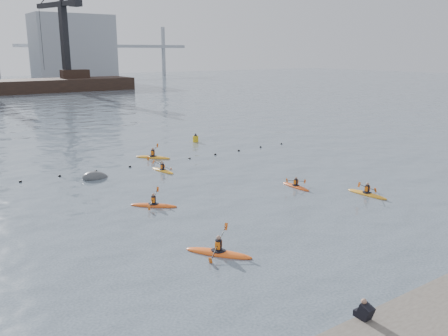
{
  "coord_description": "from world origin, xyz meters",
  "views": [
    {
      "loc": [
        -18.4,
        -15.36,
        9.85
      ],
      "look_at": [
        -1.94,
        8.11,
        2.8
      ],
      "focal_mm": 38.0,
      "sensor_mm": 36.0,
      "label": 1
    }
  ],
  "objects_px": {
    "kayaker_1": "(367,194)",
    "kayaker_5": "(153,157)",
    "kayaker_2": "(154,205)",
    "kayaker_4": "(296,186)",
    "mooring_buoy": "(96,178)",
    "nav_buoy": "(196,139)",
    "kayaker_0": "(219,252)",
    "kayaker_3": "(163,170)"
  },
  "relations": [
    {
      "from": "kayaker_2",
      "to": "kayaker_3",
      "type": "height_order",
      "value": "kayaker_3"
    },
    {
      "from": "kayaker_5",
      "to": "kayaker_0",
      "type": "bearing_deg",
      "value": -147.99
    },
    {
      "from": "kayaker_0",
      "to": "kayaker_2",
      "type": "bearing_deg",
      "value": 49.34
    },
    {
      "from": "mooring_buoy",
      "to": "nav_buoy",
      "type": "relative_size",
      "value": 1.9
    },
    {
      "from": "kayaker_3",
      "to": "kayaker_1",
      "type": "bearing_deg",
      "value": -68.01
    },
    {
      "from": "kayaker_5",
      "to": "nav_buoy",
      "type": "distance_m",
      "value": 8.99
    },
    {
      "from": "kayaker_4",
      "to": "nav_buoy",
      "type": "relative_size",
      "value": 2.45
    },
    {
      "from": "kayaker_4",
      "to": "kayaker_3",
      "type": "bearing_deg",
      "value": -58.88
    },
    {
      "from": "mooring_buoy",
      "to": "nav_buoy",
      "type": "bearing_deg",
      "value": 30.49
    },
    {
      "from": "kayaker_3",
      "to": "mooring_buoy",
      "type": "height_order",
      "value": "kayaker_3"
    },
    {
      "from": "kayaker_3",
      "to": "kayaker_2",
      "type": "bearing_deg",
      "value": -130.38
    },
    {
      "from": "kayaker_5",
      "to": "kayaker_4",
      "type": "bearing_deg",
      "value": -113.91
    },
    {
      "from": "kayaker_0",
      "to": "kayaker_5",
      "type": "height_order",
      "value": "kayaker_0"
    },
    {
      "from": "kayaker_3",
      "to": "kayaker_4",
      "type": "bearing_deg",
      "value": -68.74
    },
    {
      "from": "kayaker_3",
      "to": "kayaker_5",
      "type": "bearing_deg",
      "value": 63.06
    },
    {
      "from": "kayaker_2",
      "to": "nav_buoy",
      "type": "xyz_separation_m",
      "value": [
        14.23,
        17.8,
        0.26
      ]
    },
    {
      "from": "kayaker_5",
      "to": "nav_buoy",
      "type": "bearing_deg",
      "value": -7.94
    },
    {
      "from": "kayaker_2",
      "to": "nav_buoy",
      "type": "height_order",
      "value": "kayaker_2"
    },
    {
      "from": "kayaker_1",
      "to": "mooring_buoy",
      "type": "relative_size",
      "value": 1.46
    },
    {
      "from": "nav_buoy",
      "to": "kayaker_3",
      "type": "bearing_deg",
      "value": -133.62
    },
    {
      "from": "kayaker_2",
      "to": "kayaker_3",
      "type": "xyz_separation_m",
      "value": [
        4.9,
        8.01,
        -0.01
      ]
    },
    {
      "from": "kayaker_1",
      "to": "kayaker_2",
      "type": "relative_size",
      "value": 1.19
    },
    {
      "from": "kayaker_4",
      "to": "kayaker_1",
      "type": "bearing_deg",
      "value": 123.52
    },
    {
      "from": "kayaker_2",
      "to": "kayaker_5",
      "type": "relative_size",
      "value": 0.85
    },
    {
      "from": "nav_buoy",
      "to": "kayaker_4",
      "type": "bearing_deg",
      "value": -99.93
    },
    {
      "from": "kayaker_4",
      "to": "mooring_buoy",
      "type": "xyz_separation_m",
      "value": [
        -11.32,
        11.14,
        -0.09
      ]
    },
    {
      "from": "kayaker_3",
      "to": "kayaker_0",
      "type": "bearing_deg",
      "value": -117.76
    },
    {
      "from": "nav_buoy",
      "to": "mooring_buoy",
      "type": "bearing_deg",
      "value": -149.51
    },
    {
      "from": "mooring_buoy",
      "to": "kayaker_1",
      "type": "bearing_deg",
      "value": -47.68
    },
    {
      "from": "kayaker_1",
      "to": "kayaker_2",
      "type": "xyz_separation_m",
      "value": [
        -13.52,
        6.38,
        -0.0
      ]
    },
    {
      "from": "kayaker_3",
      "to": "kayaker_5",
      "type": "distance_m",
      "value": 5.37
    },
    {
      "from": "kayaker_1",
      "to": "kayaker_5",
      "type": "xyz_separation_m",
      "value": [
        -6.96,
        19.5,
        0.01
      ]
    },
    {
      "from": "kayaker_2",
      "to": "nav_buoy",
      "type": "distance_m",
      "value": 22.79
    },
    {
      "from": "kayaker_2",
      "to": "kayaker_5",
      "type": "xyz_separation_m",
      "value": [
        6.56,
        13.12,
        0.01
      ]
    },
    {
      "from": "kayaker_0",
      "to": "kayaker_5",
      "type": "xyz_separation_m",
      "value": [
        7.35,
        21.8,
        0.0
      ]
    },
    {
      "from": "kayaker_2",
      "to": "nav_buoy",
      "type": "bearing_deg",
      "value": 4.93
    },
    {
      "from": "kayaker_4",
      "to": "mooring_buoy",
      "type": "bearing_deg",
      "value": -43.6
    },
    {
      "from": "kayaker_3",
      "to": "nav_buoy",
      "type": "xyz_separation_m",
      "value": [
        9.33,
        9.79,
        0.27
      ]
    },
    {
      "from": "kayaker_1",
      "to": "kayaker_2",
      "type": "height_order",
      "value": "kayaker_1"
    },
    {
      "from": "kayaker_0",
      "to": "mooring_buoy",
      "type": "distance_m",
      "value": 17.78
    },
    {
      "from": "kayaker_1",
      "to": "kayaker_5",
      "type": "distance_m",
      "value": 20.71
    },
    {
      "from": "kayaker_0",
      "to": "kayaker_5",
      "type": "distance_m",
      "value": 23.01
    }
  ]
}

